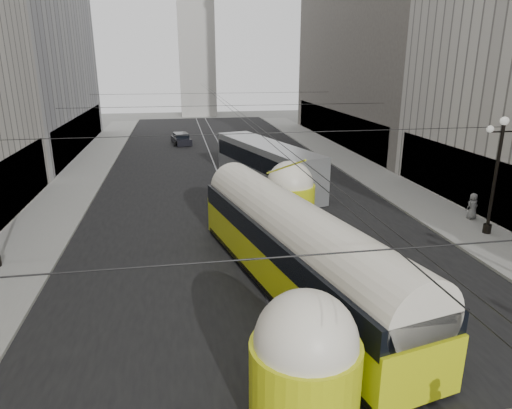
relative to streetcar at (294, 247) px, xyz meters
name	(u,v)px	position (x,y,z in m)	size (l,w,h in m)	color
road	(230,180)	(-0.50, 18.74, -1.93)	(20.00, 85.00, 0.02)	black
sidewalk_left	(83,175)	(-12.50, 22.24, -1.86)	(4.00, 72.00, 0.15)	gray
sidewalk_right	(355,165)	(11.50, 22.24, -1.86)	(4.00, 72.00, 0.15)	gray
rail_left	(221,181)	(-1.25, 18.74, -1.93)	(0.12, 85.00, 0.04)	gray
rail_right	(239,180)	(0.25, 18.74, -1.93)	(0.12, 85.00, 0.04)	gray
building_left_far	(2,6)	(-20.49, 34.24, 12.37)	(12.60, 28.60, 28.60)	#999999
distant_tower	(196,25)	(-0.50, 66.24, 13.03)	(6.00, 6.00, 31.36)	#B2AFA8
lamppost_right_mid	(497,169)	(12.10, 4.24, 1.81)	(1.86, 0.44, 6.37)	black
catenary	(232,108)	(-0.38, 17.74, 3.95)	(25.00, 72.00, 0.23)	black
streetcar	(294,247)	(0.00, 0.00, 0.00)	(6.13, 17.71, 3.96)	#C4CF12
city_bus	(266,163)	(2.06, 16.58, -0.12)	(6.19, 13.48, 3.31)	#A6A9AC
sedan_white_far	(240,144)	(2.21, 31.93, -1.36)	(3.04, 4.36, 1.27)	white
sedan_dark_far	(181,139)	(-4.09, 36.41, -1.35)	(2.40, 4.35, 1.30)	black
pedestrian_sidewalk_right	(473,206)	(12.69, 6.53, -0.99)	(0.78, 0.48, 1.59)	slate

